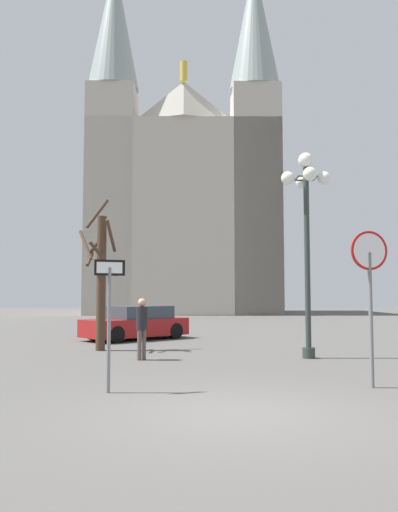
{
  "coord_description": "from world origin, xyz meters",
  "views": [
    {
      "loc": [
        -0.57,
        -7.98,
        1.83
      ],
      "look_at": [
        -0.59,
        20.97,
        3.98
      ],
      "focal_mm": 35.86,
      "sensor_mm": 36.0,
      "label": 1
    }
  ],
  "objects_px": {
    "parked_car_near_red": "(137,323)",
    "bare_tree": "(101,276)",
    "street_lamp": "(307,211)",
    "pedestrian_walking": "(142,323)",
    "stop_sign": "(370,277)",
    "cathedral": "(185,201)",
    "one_way_arrow_sign": "(110,308)"
  },
  "relations": [
    {
      "from": "stop_sign",
      "to": "street_lamp",
      "type": "xyz_separation_m",
      "value": [
        -0.26,
        4.59,
        2.07
      ]
    },
    {
      "from": "cathedral",
      "to": "street_lamp",
      "type": "height_order",
      "value": "cathedral"
    },
    {
      "from": "street_lamp",
      "to": "bare_tree",
      "type": "height_order",
      "value": "street_lamp"
    },
    {
      "from": "street_lamp",
      "to": "pedestrian_walking",
      "type": "height_order",
      "value": "street_lamp"
    },
    {
      "from": "cathedral",
      "to": "street_lamp",
      "type": "distance_m",
      "value": 34.97
    },
    {
      "from": "stop_sign",
      "to": "parked_car_near_red",
      "type": "height_order",
      "value": "stop_sign"
    },
    {
      "from": "parked_car_near_red",
      "to": "pedestrian_walking",
      "type": "xyz_separation_m",
      "value": [
        0.94,
        -6.44,
        0.39
      ]
    },
    {
      "from": "street_lamp",
      "to": "pedestrian_walking",
      "type": "xyz_separation_m",
      "value": [
        -4.73,
        -0.4,
        -3.2
      ]
    },
    {
      "from": "parked_car_near_red",
      "to": "bare_tree",
      "type": "bearing_deg",
      "value": -99.53
    },
    {
      "from": "one_way_arrow_sign",
      "to": "pedestrian_walking",
      "type": "distance_m",
      "value": 4.74
    },
    {
      "from": "one_way_arrow_sign",
      "to": "cathedral",
      "type": "bearing_deg",
      "value": 89.57
    },
    {
      "from": "cathedral",
      "to": "parked_car_near_red",
      "type": "bearing_deg",
      "value": -92.33
    },
    {
      "from": "stop_sign",
      "to": "bare_tree",
      "type": "xyz_separation_m",
      "value": [
        -6.61,
        6.55,
        0.25
      ]
    },
    {
      "from": "bare_tree",
      "to": "street_lamp",
      "type": "bearing_deg",
      "value": -17.1
    },
    {
      "from": "street_lamp",
      "to": "stop_sign",
      "type": "bearing_deg",
      "value": -86.78
    },
    {
      "from": "stop_sign",
      "to": "one_way_arrow_sign",
      "type": "height_order",
      "value": "stop_sign"
    },
    {
      "from": "cathedral",
      "to": "one_way_arrow_sign",
      "type": "relative_size",
      "value": 13.59
    },
    {
      "from": "street_lamp",
      "to": "parked_car_near_red",
      "type": "relative_size",
      "value": 1.38
    },
    {
      "from": "one_way_arrow_sign",
      "to": "parked_car_near_red",
      "type": "height_order",
      "value": "one_way_arrow_sign"
    },
    {
      "from": "stop_sign",
      "to": "pedestrian_walking",
      "type": "height_order",
      "value": "stop_sign"
    },
    {
      "from": "street_lamp",
      "to": "parked_car_near_red",
      "type": "bearing_deg",
      "value": 133.2
    },
    {
      "from": "parked_car_near_red",
      "to": "cathedral",
      "type": "bearing_deg",
      "value": 87.67
    },
    {
      "from": "cathedral",
      "to": "bare_tree",
      "type": "xyz_separation_m",
      "value": [
        -1.83,
        -32.1,
        -8.36
      ]
    },
    {
      "from": "cathedral",
      "to": "one_way_arrow_sign",
      "type": "bearing_deg",
      "value": -90.43
    },
    {
      "from": "parked_car_near_red",
      "to": "pedestrian_walking",
      "type": "distance_m",
      "value": 6.52
    },
    {
      "from": "bare_tree",
      "to": "parked_car_near_red",
      "type": "height_order",
      "value": "bare_tree"
    },
    {
      "from": "one_way_arrow_sign",
      "to": "street_lamp",
      "type": "xyz_separation_m",
      "value": [
        4.82,
        5.11,
        2.67
      ]
    },
    {
      "from": "cathedral",
      "to": "stop_sign",
      "type": "relative_size",
      "value": 10.91
    },
    {
      "from": "cathedral",
      "to": "one_way_arrow_sign",
      "type": "height_order",
      "value": "cathedral"
    },
    {
      "from": "cathedral",
      "to": "parked_car_near_red",
      "type": "relative_size",
      "value": 7.79
    },
    {
      "from": "one_way_arrow_sign",
      "to": "bare_tree",
      "type": "relative_size",
      "value": 0.49
    },
    {
      "from": "parked_car_near_red",
      "to": "pedestrian_walking",
      "type": "height_order",
      "value": "pedestrian_walking"
    }
  ]
}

